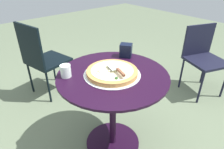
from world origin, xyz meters
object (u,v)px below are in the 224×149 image
object	(u,v)px
patio_table	(113,97)
pizza_server	(118,69)
pizza_on_tray	(112,72)
patio_chair_far	(41,56)
napkin_dispenser	(126,50)
drinking_cup	(66,71)
patio_chair_near	(203,55)

from	to	relation	value
patio_table	pizza_server	distance (m)	0.28
pizza_on_tray	patio_chair_far	xyz separation A→B (m)	(0.10, -1.15, -0.24)
pizza_server	napkin_dispenser	distance (m)	0.37
napkin_dispenser	patio_chair_far	xyz separation A→B (m)	(0.40, -0.99, -0.28)
patio_table	drinking_cup	size ratio (longest dim) A/B	9.27
patio_table	pizza_server	size ratio (longest dim) A/B	3.93
pizza_server	drinking_cup	xyz separation A→B (m)	(0.28, -0.25, -0.02)
patio_chair_near	pizza_on_tray	bearing A→B (deg)	-1.30
patio_table	napkin_dispenser	xyz separation A→B (m)	(-0.29, -0.17, 0.27)
pizza_on_tray	napkin_dispenser	world-z (taller)	napkin_dispenser
pizza_server	patio_chair_far	world-z (taller)	patio_chair_far
pizza_server	patio_chair_far	size ratio (longest dim) A/B	0.24
pizza_server	patio_chair_near	distance (m)	1.45
drinking_cup	napkin_dispenser	bearing A→B (deg)	176.80
patio_table	patio_chair_far	distance (m)	1.16
patio_table	pizza_on_tray	xyz separation A→B (m)	(0.01, -0.00, 0.23)
pizza_on_tray	drinking_cup	bearing A→B (deg)	-35.55
drinking_cup	patio_chair_near	bearing A→B (deg)	172.35
pizza_on_tray	drinking_cup	size ratio (longest dim) A/B	4.67
pizza_server	patio_chair_near	size ratio (longest dim) A/B	0.26
pizza_on_tray	patio_chair_near	size ratio (longest dim) A/B	0.51
patio_chair_near	patio_chair_far	size ratio (longest dim) A/B	0.91
pizza_on_tray	drinking_cup	xyz separation A→B (m)	(0.27, -0.20, 0.03)
patio_chair_near	patio_chair_far	distance (m)	1.93
patio_table	patio_chair_far	bearing A→B (deg)	-84.79
pizza_on_tray	pizza_server	world-z (taller)	pizza_server
pizza_server	drinking_cup	world-z (taller)	drinking_cup
patio_chair_far	pizza_on_tray	bearing A→B (deg)	94.84
patio_chair_far	pizza_server	bearing A→B (deg)	94.93
patio_table	patio_chair_near	world-z (taller)	patio_chair_near
pizza_server	patio_chair_near	xyz separation A→B (m)	(-1.42, -0.02, -0.31)
napkin_dispenser	patio_chair_near	xyz separation A→B (m)	(-1.13, 0.20, -0.30)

